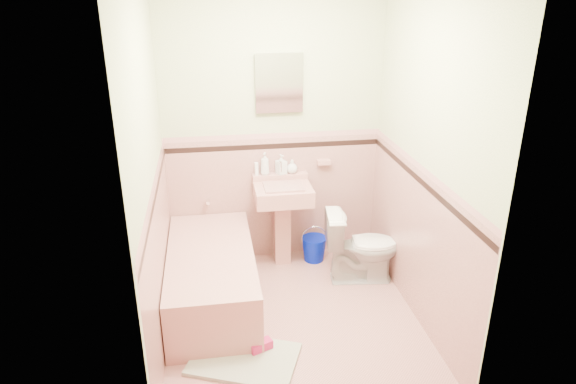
{
  "coord_description": "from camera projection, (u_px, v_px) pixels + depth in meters",
  "views": [
    {
      "loc": [
        -0.58,
        -3.43,
        2.51
      ],
      "look_at": [
        0.0,
        0.25,
        1.0
      ],
      "focal_mm": 32.15,
      "sensor_mm": 36.0,
      "label": 1
    }
  ],
  "objects": [
    {
      "name": "accent_left",
      "position": [
        155.0,
        198.0,
        3.6
      ],
      "size": [
        0.0,
        2.2,
        2.2
      ],
      "primitive_type": "plane",
      "rotation": [
        1.57,
        0.0,
        1.57
      ],
      "color": "black",
      "rests_on": "ground"
    },
    {
      "name": "wainscot_back",
      "position": [
        274.0,
        198.0,
        4.94
      ],
      "size": [
        2.0,
        0.0,
        2.0
      ],
      "primitive_type": "plane",
      "rotation": [
        1.57,
        0.0,
        0.0
      ],
      "color": "tan",
      "rests_on": "ground"
    },
    {
      "name": "soap_bottle_left",
      "position": [
        265.0,
        164.0,
        4.74
      ],
      "size": [
        0.1,
        0.1,
        0.21
      ],
      "primitive_type": "imported",
      "rotation": [
        0.0,
        0.0,
        -0.28
      ],
      "color": "#B2B2B2",
      "rests_on": "sink"
    },
    {
      "name": "sink",
      "position": [
        283.0,
        226.0,
        4.81
      ],
      "size": [
        0.52,
        0.48,
        0.81
      ],
      "primitive_type": null,
      "color": "tan",
      "rests_on": "floor"
    },
    {
      "name": "medicine_cabinet",
      "position": [
        279.0,
        83.0,
        4.51
      ],
      "size": [
        0.4,
        0.04,
        0.5
      ],
      "primitive_type": "cube",
      "color": "white",
      "rests_on": "wall_back"
    },
    {
      "name": "bathtub",
      "position": [
        212.0,
        279.0,
        4.29
      ],
      "size": [
        0.7,
        1.5,
        0.45
      ],
      "primitive_type": "cube",
      "color": "tan",
      "rests_on": "floor"
    },
    {
      "name": "wainscot_right",
      "position": [
        416.0,
        243.0,
        4.09
      ],
      "size": [
        0.0,
        2.2,
        2.2
      ],
      "primitive_type": "plane",
      "rotation": [
        1.57,
        0.0,
        -1.57
      ],
      "color": "tan",
      "rests_on": "ground"
    },
    {
      "name": "accent_right",
      "position": [
        421.0,
        182.0,
        3.89
      ],
      "size": [
        0.0,
        2.2,
        2.2
      ],
      "primitive_type": "plane",
      "rotation": [
        1.57,
        0.0,
        -1.57
      ],
      "color": "black",
      "rests_on": "ground"
    },
    {
      "name": "wall_back",
      "position": [
        273.0,
        132.0,
        4.7
      ],
      "size": [
        2.5,
        0.0,
        2.5
      ],
      "primitive_type": "plane",
      "rotation": [
        1.57,
        0.0,
        0.0
      ],
      "color": "beige",
      "rests_on": "ground"
    },
    {
      "name": "accent_back",
      "position": [
        274.0,
        146.0,
        4.74
      ],
      "size": [
        2.0,
        0.0,
        2.0
      ],
      "primitive_type": "plane",
      "rotation": [
        1.57,
        0.0,
        0.0
      ],
      "color": "black",
      "rests_on": "ground"
    },
    {
      "name": "cap_front",
      "position": [
        328.0,
        247.0,
        2.72
      ],
      "size": [
        2.0,
        0.0,
        2.0
      ],
      "primitive_type": "plane",
      "rotation": [
        -1.57,
        0.0,
        0.0
      ],
      "color": "tan",
      "rests_on": "ground"
    },
    {
      "name": "wainscot_left",
      "position": [
        161.0,
        263.0,
        3.8
      ],
      "size": [
        0.0,
        2.2,
        2.2
      ],
      "primitive_type": "plane",
      "rotation": [
        1.57,
        0.0,
        1.57
      ],
      "color": "tan",
      "rests_on": "ground"
    },
    {
      "name": "cap_back",
      "position": [
        274.0,
        136.0,
        4.7
      ],
      "size": [
        2.0,
        0.0,
        2.0
      ],
      "primitive_type": "plane",
      "rotation": [
        1.57,
        0.0,
        0.0
      ],
      "color": "tan",
      "rests_on": "ground"
    },
    {
      "name": "tub_faucet",
      "position": [
        208.0,
        201.0,
        4.8
      ],
      "size": [
        0.04,
        0.12,
        0.04
      ],
      "primitive_type": "cylinder",
      "rotation": [
        1.57,
        0.0,
        0.0
      ],
      "color": "silver",
      "rests_on": "wall_back"
    },
    {
      "name": "shoe",
      "position": [
        261.0,
        345.0,
        3.75
      ],
      "size": [
        0.18,
        0.14,
        0.07
      ],
      "primitive_type": "cube",
      "rotation": [
        0.0,
        0.0,
        0.4
      ],
      "color": "#BF1E59",
      "rests_on": "bath_mat"
    },
    {
      "name": "accent_front",
      "position": [
        327.0,
        264.0,
        2.76
      ],
      "size": [
        2.0,
        0.0,
        2.0
      ],
      "primitive_type": "plane",
      "rotation": [
        -1.57,
        0.0,
        0.0
      ],
      "color": "black",
      "rests_on": "ground"
    },
    {
      "name": "sink_faucet",
      "position": [
        281.0,
        166.0,
        4.73
      ],
      "size": [
        0.02,
        0.02,
        0.1
      ],
      "primitive_type": "cylinder",
      "color": "silver",
      "rests_on": "sink"
    },
    {
      "name": "toilet",
      "position": [
        362.0,
        246.0,
        4.6
      ],
      "size": [
        0.69,
        0.44,
        0.66
      ],
      "primitive_type": "imported",
      "rotation": [
        0.0,
        0.0,
        1.45
      ],
      "color": "white",
      "rests_on": "floor"
    },
    {
      "name": "soap_dish",
      "position": [
        324.0,
        162.0,
        4.85
      ],
      "size": [
        0.13,
        0.07,
        0.04
      ],
      "primitive_type": "cube",
      "color": "tan",
      "rests_on": "wall_back"
    },
    {
      "name": "cap_right",
      "position": [
        423.0,
        169.0,
        3.85
      ],
      "size": [
        0.0,
        2.2,
        2.2
      ],
      "primitive_type": "plane",
      "rotation": [
        1.57,
        0.0,
        -1.57
      ],
      "color": "tan",
      "rests_on": "ground"
    },
    {
      "name": "bath_mat",
      "position": [
        244.0,
        359.0,
        3.69
      ],
      "size": [
        0.88,
        0.74,
        0.03
      ],
      "primitive_type": "cube",
      "rotation": [
        0.0,
        0.0,
        -0.39
      ],
      "color": "#97A589",
      "rests_on": "floor"
    },
    {
      "name": "floor",
      "position": [
        293.0,
        318.0,
        4.17
      ],
      "size": [
        2.2,
        2.2,
        0.0
      ],
      "primitive_type": "plane",
      "color": "tan",
      "rests_on": "ground"
    },
    {
      "name": "soap_bottle_right",
      "position": [
        292.0,
        166.0,
        4.79
      ],
      "size": [
        0.12,
        0.12,
        0.13
      ],
      "primitive_type": "imported",
      "rotation": [
        0.0,
        0.0,
        -0.21
      ],
      "color": "#B2B2B2",
      "rests_on": "sink"
    },
    {
      "name": "soap_bottle_mid",
      "position": [
        281.0,
        164.0,
        4.77
      ],
      "size": [
        0.11,
        0.11,
        0.19
      ],
      "primitive_type": "imported",
      "rotation": [
        0.0,
        0.0,
        0.42
      ],
      "color": "#B2B2B2",
      "rests_on": "sink"
    },
    {
      "name": "wainscot_front",
      "position": [
        325.0,
        344.0,
        2.95
      ],
      "size": [
        2.0,
        0.0,
        2.0
      ],
      "primitive_type": "plane",
      "rotation": [
        -1.57,
        0.0,
        0.0
      ],
      "color": "tan",
      "rests_on": "ground"
    },
    {
      "name": "bucket",
      "position": [
        314.0,
        249.0,
        5.0
      ],
      "size": [
        0.27,
        0.27,
        0.24
      ],
      "primitive_type": null,
      "rotation": [
        0.0,
        0.0,
        -0.14
      ],
      "color": "#0014B9",
      "rests_on": "floor"
    },
    {
      "name": "wall_left",
      "position": [
        151.0,
        180.0,
        3.55
      ],
      "size": [
        0.0,
        2.5,
        2.5
      ],
      "primitive_type": "plane",
      "rotation": [
        1.57,
        0.0,
        1.57
      ],
      "color": "beige",
      "rests_on": "ground"
    },
    {
      "name": "wall_front",
      "position": [
        328.0,
        244.0,
        2.69
      ],
      "size": [
        2.5,
        0.0,
        2.5
      ],
      "primitive_type": "plane",
      "rotation": [
        -1.57,
        0.0,
        0.0
      ],
      "color": "beige",
      "rests_on": "ground"
    },
    {
      "name": "cap_left",
      "position": [
        154.0,
        184.0,
        3.57
      ],
      "size": [
        0.0,
        2.2,
        2.2
      ],
      "primitive_type": "plane",
      "rotation": [
        1.57,
        0.0,
        1.57
      ],
      "color": "tan",
      "rests_on": "ground"
    },
    {
      "name": "tube",
      "position": [
        256.0,
        169.0,
        4.75
      ],
      "size": [
        0.04,
        0.04,
        0.12
      ],
      "primitive_type": "cylinder",
      "rotation": [
        0.0,
        0.0,
        0.23
      ],
      "color": "white",
      "rests_on": "sink"
    },
    {
      "name": "wall_right",
      "position": [
        425.0,
        166.0,
        3.84
      ],
      "size": [
        0.0,
        2.5,
        2.5
      ],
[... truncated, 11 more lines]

